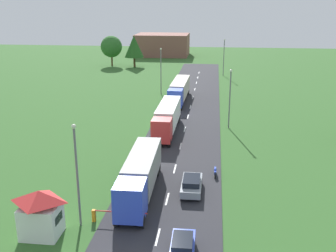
# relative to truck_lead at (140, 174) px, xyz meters

# --- Properties ---
(road) EXTENTS (10.00, 140.00, 0.06)m
(road) POSITION_rel_truck_lead_xyz_m (2.61, 13.10, -2.10)
(road) COLOR #2B2B30
(road) RESTS_ON ground
(lane_marking_centre) EXTENTS (0.16, 120.41, 0.01)m
(lane_marking_centre) POSITION_rel_truck_lead_xyz_m (2.61, 9.70, -2.07)
(lane_marking_centre) COLOR white
(lane_marking_centre) RESTS_ON road
(truck_lead) EXTENTS (2.71, 12.65, 3.57)m
(truck_lead) POSITION_rel_truck_lead_xyz_m (0.00, 0.00, 0.00)
(truck_lead) COLOR blue
(truck_lead) RESTS_ON road
(truck_second) EXTENTS (2.59, 13.23, 3.65)m
(truck_second) POSITION_rel_truck_lead_xyz_m (0.24, 19.32, 0.03)
(truck_second) COLOR red
(truck_second) RESTS_ON road
(truck_third) EXTENTS (2.82, 14.46, 3.56)m
(truck_third) POSITION_rel_truck_lead_xyz_m (0.31, 37.51, -0.01)
(truck_third) COLOR blue
(truck_third) RESTS_ON road
(car_lead) EXTENTS (1.78, 4.05, 1.58)m
(car_lead) POSITION_rel_truck_lead_xyz_m (4.71, -9.24, -1.26)
(car_lead) COLOR blue
(car_lead) RESTS_ON road
(car_second) EXTENTS (1.91, 4.55, 1.53)m
(car_second) POSITION_rel_truck_lead_xyz_m (4.74, 1.03, -1.27)
(car_second) COLOR #8C939E
(car_second) RESTS_ON road
(motorcycle_courier) EXTENTS (0.28, 1.94, 0.91)m
(motorcycle_courier) POSITION_rel_truck_lead_xyz_m (6.96, 5.07, -1.59)
(motorcycle_courier) COLOR black
(motorcycle_courier) RESTS_ON road
(guard_booth) EXTENTS (3.30, 2.79, 3.84)m
(guard_booth) POSITION_rel_truck_lead_xyz_m (-6.38, -7.64, -0.18)
(guard_booth) COLOR white
(guard_booth) RESTS_ON ground
(barrier_gate) EXTENTS (4.64, 0.28, 1.05)m
(barrier_gate) POSITION_rel_truck_lead_xyz_m (-2.20, -5.14, -1.44)
(barrier_gate) COLOR orange
(barrier_gate) RESTS_ON ground
(person_lead) EXTENTS (0.38, 0.23, 1.74)m
(person_lead) POSITION_rel_truck_lead_xyz_m (-6.67, -8.27, -1.22)
(person_lead) COLOR yellow
(person_lead) RESTS_ON ground
(lamppost_lead) EXTENTS (0.36, 0.36, 8.64)m
(lamppost_lead) POSITION_rel_truck_lead_xyz_m (-3.90, -5.85, 2.67)
(lamppost_lead) COLOR slate
(lamppost_lead) RESTS_ON ground
(lamppost_second) EXTENTS (0.36, 0.36, 8.49)m
(lamppost_second) POSITION_rel_truck_lead_xyz_m (8.81, 22.14, 2.59)
(lamppost_second) COLOR slate
(lamppost_second) RESTS_ON ground
(lamppost_third) EXTENTS (0.36, 0.36, 8.96)m
(lamppost_third) POSITION_rel_truck_lead_xyz_m (-3.79, 42.94, 2.83)
(lamppost_third) COLOR slate
(lamppost_third) RESTS_ON ground
(lamppost_fourth) EXTENTS (0.36, 0.36, 8.85)m
(lamppost_fourth) POSITION_rel_truck_lead_xyz_m (8.65, 65.02, 2.78)
(lamppost_fourth) COLOR slate
(lamppost_fourth) RESTS_ON ground
(tree_birch) EXTENTS (5.30, 5.30, 8.52)m
(tree_birch) POSITION_rel_truck_lead_xyz_m (-15.64, 75.94, 3.45)
(tree_birch) COLOR #513823
(tree_birch) RESTS_ON ground
(tree_pine) EXTENTS (5.95, 5.95, 8.31)m
(tree_pine) POSITION_rel_truck_lead_xyz_m (-22.38, 77.35, 3.19)
(tree_pine) COLOR #513823
(tree_pine) RESTS_ON ground
(distant_building) EXTENTS (17.22, 13.84, 7.06)m
(distant_building) POSITION_rel_truck_lead_xyz_m (-11.05, 101.21, 1.40)
(distant_building) COLOR brown
(distant_building) RESTS_ON ground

